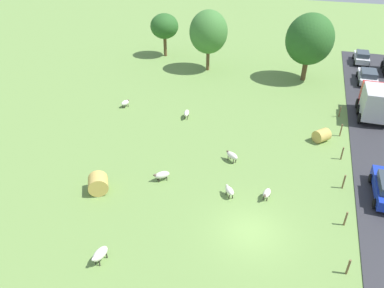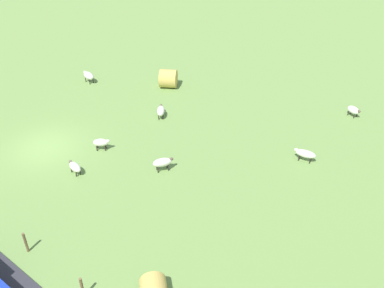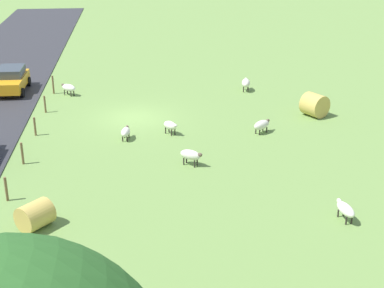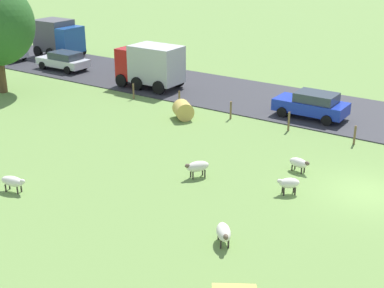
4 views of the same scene
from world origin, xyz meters
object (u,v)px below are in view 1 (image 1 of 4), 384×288
object	(u,v)px
hay_bale_1	(322,135)
sheep_6	(267,193)
sheep_3	(162,175)
sheep_5	(100,254)
sheep_4	(229,191)
car_3	(362,57)
tree_2	(208,32)
hay_bale_0	(98,184)
truck_0	(375,101)
tree_0	(310,39)
sheep_1	(232,156)
sheep_2	(125,103)
sheep_0	(187,113)
car_0	(368,76)
tree_1	(164,26)

from	to	relation	value
hay_bale_1	sheep_6	bearing A→B (deg)	-110.54
sheep_3	sheep_5	distance (m)	7.99
sheep_3	sheep_4	distance (m)	5.14
sheep_3	sheep_5	xyz separation A→B (m)	(-0.48, -7.97, 0.08)
car_3	tree_2	bearing A→B (deg)	-154.93
hay_bale_0	truck_0	size ratio (longest dim) A/B	0.29
tree_0	sheep_4	bearing A→B (deg)	-98.51
sheep_3	hay_bale_1	distance (m)	14.55
sheep_1	truck_0	bearing A→B (deg)	45.69
sheep_6	truck_0	size ratio (longest dim) A/B	0.23
sheep_1	sheep_2	size ratio (longest dim) A/B	1.11
tree_0	tree_2	world-z (taller)	tree_0
sheep_1	hay_bale_0	bearing A→B (deg)	-140.95
sheep_5	sheep_6	distance (m)	11.60
sheep_0	tree_2	bearing A→B (deg)	97.15
sheep_5	sheep_6	size ratio (longest dim) A/B	1.14
sheep_5	car_3	distance (m)	43.35
hay_bale_0	sheep_1	bearing A→B (deg)	39.05
sheep_2	sheep_6	world-z (taller)	sheep_2
car_3	car_0	bearing A→B (deg)	-88.56
sheep_3	car_0	bearing A→B (deg)	57.50
sheep_0	sheep_6	xyz separation A→B (m)	(9.09, -9.64, -0.05)
sheep_0	sheep_3	size ratio (longest dim) A/B	1.11
tree_2	truck_0	xyz separation A→B (m)	(18.77, -7.83, -3.04)
sheep_0	truck_0	size ratio (longest dim) A/B	0.28
tree_1	car_0	world-z (taller)	tree_1
tree_1	truck_0	bearing A→B (deg)	-23.75
sheep_2	sheep_5	distance (m)	19.83
sheep_3	tree_0	xyz separation A→B (m)	(8.72, 23.68, 4.37)
sheep_3	car_3	size ratio (longest dim) A/B	0.28
sheep_0	sheep_2	bearing A→B (deg)	177.36
sheep_6	hay_bale_1	distance (m)	9.77
sheep_0	hay_bale_0	size ratio (longest dim) A/B	0.96
sheep_2	tree_1	world-z (taller)	tree_1
sheep_6	car_3	size ratio (longest dim) A/B	0.26
sheep_0	tree_0	world-z (taller)	tree_0
sheep_4	sheep_6	bearing A→B (deg)	13.46
sheep_6	tree_1	bearing A→B (deg)	124.06
hay_bale_1	tree_2	distance (m)	20.33
sheep_5	car_3	size ratio (longest dim) A/B	0.30
sheep_4	sheep_5	size ratio (longest dim) A/B	0.79
tree_1	truck_0	size ratio (longest dim) A/B	1.21
sheep_2	sheep_4	size ratio (longest dim) A/B	1.08
tree_2	tree_1	bearing A→B (deg)	153.47
tree_2	car_3	bearing A→B (deg)	25.07
hay_bale_1	car_0	world-z (taller)	car_0
tree_1	sheep_0	bearing A→B (deg)	-62.31
sheep_0	sheep_4	bearing A→B (deg)	-57.15
sheep_2	truck_0	bearing A→B (deg)	12.46
sheep_4	tree_2	xyz separation A→B (m)	(-8.29, 23.65, 4.28)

